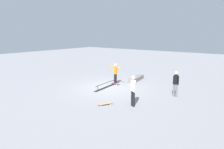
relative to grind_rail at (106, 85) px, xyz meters
name	(u,v)px	position (x,y,z in m)	size (l,w,h in m)	color
ground_plane	(109,87)	(-0.07, 0.16, -0.15)	(60.00, 60.00, 0.00)	gray
grind_rail	(106,85)	(0.00, 0.00, 0.00)	(2.70, 0.40, 0.36)	black
skate_ledge	(136,79)	(-2.97, 0.74, 0.01)	(2.20, 0.47, 0.32)	gray
skater_main	(115,72)	(-1.04, 0.05, 0.76)	(0.39, 1.25, 1.58)	black
skateboard_main	(115,83)	(-1.04, 0.00, -0.08)	(0.35, 0.82, 0.09)	#E05993
bystander_white_shirt	(133,89)	(1.98, 3.35, 0.78)	(0.28, 0.35, 1.65)	black
bystander_black_shirt	(176,82)	(-0.87, 4.63, 0.74)	(0.22, 0.35, 1.58)	slate
loose_skateboard_natural	(105,104)	(2.75, 2.09, -0.08)	(0.79, 0.58, 0.09)	tan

